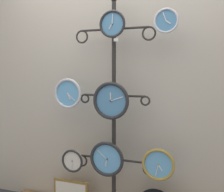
{
  "coord_description": "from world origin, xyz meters",
  "views": [
    {
      "loc": [
        0.78,
        -1.81,
        1.37
      ],
      "look_at": [
        0.0,
        0.36,
        1.16
      ],
      "focal_mm": 42.0,
      "sensor_mm": 36.0,
      "label": 1
    }
  ],
  "objects": [
    {
      "name": "price_tag_upper",
      "position": [
        0.05,
        0.32,
        1.65
      ],
      "size": [
        0.04,
        0.0,
        0.03
      ],
      "color": "white"
    },
    {
      "name": "clock_middle_center",
      "position": [
        0.01,
        0.3,
        1.13
      ],
      "size": [
        0.33,
        0.04,
        0.33
      ],
      "color": "#4C84B2"
    },
    {
      "name": "display_stand",
      "position": [
        0.0,
        0.41,
        0.73
      ],
      "size": [
        0.78,
        0.37,
        2.06
      ],
      "color": "#282623",
      "rests_on": "ground_plane"
    },
    {
      "name": "shop_wall",
      "position": [
        0.0,
        0.57,
        1.4
      ],
      "size": [
        4.4,
        0.04,
        2.8
      ],
      "color": "#BCB2A3",
      "rests_on": "ground_plane"
    },
    {
      "name": "clock_bottom_right",
      "position": [
        0.43,
        0.3,
        0.61
      ],
      "size": [
        0.27,
        0.04,
        0.27
      ],
      "color": "#60A8DB"
    },
    {
      "name": "clock_top_right",
      "position": [
        0.47,
        0.33,
        1.78
      ],
      "size": [
        0.2,
        0.04,
        0.2
      ],
      "color": "#4C84B2"
    },
    {
      "name": "clock_bottom_center",
      "position": [
        -0.03,
        0.31,
        0.6
      ],
      "size": [
        0.32,
        0.04,
        0.32
      ],
      "color": "#60A8DB"
    },
    {
      "name": "clock_top_center",
      "position": [
        0.02,
        0.33,
        1.78
      ],
      "size": [
        0.23,
        0.04,
        0.23
      ],
      "color": "#4C84B2"
    },
    {
      "name": "clock_middle_left",
      "position": [
        -0.42,
        0.32,
        1.18
      ],
      "size": [
        0.28,
        0.04,
        0.28
      ],
      "color": "#60A8DB"
    },
    {
      "name": "clock_bottom_left",
      "position": [
        -0.39,
        0.34,
        0.53
      ],
      "size": [
        0.22,
        0.04,
        0.22
      ],
      "color": "silver"
    }
  ]
}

